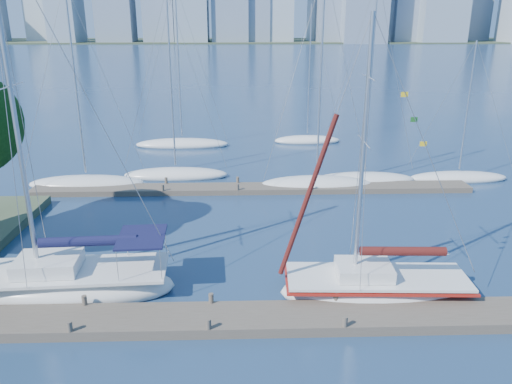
{
  "coord_description": "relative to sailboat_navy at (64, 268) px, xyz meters",
  "views": [
    {
      "loc": [
        1.25,
        -16.57,
        10.97
      ],
      "look_at": [
        1.89,
        4.0,
        4.0
      ],
      "focal_mm": 35.0,
      "sensor_mm": 36.0,
      "label": 1
    }
  ],
  "objects": [
    {
      "name": "ground",
      "position": [
        6.26,
        -2.58,
        -1.19
      ],
      "size": [
        700.0,
        700.0,
        0.0
      ],
      "primitive_type": "plane",
      "color": "navy",
      "rests_on": "ground"
    },
    {
      "name": "near_dock",
      "position": [
        6.26,
        -2.58,
        -0.99
      ],
      "size": [
        26.0,
        2.0,
        0.4
      ],
      "primitive_type": "cube",
      "color": "#51473B",
      "rests_on": "ground"
    },
    {
      "name": "far_dock",
      "position": [
        8.26,
        13.42,
        -1.01
      ],
      "size": [
        30.0,
        1.8,
        0.36
      ],
      "primitive_type": "cube",
      "color": "#51473B",
      "rests_on": "ground"
    },
    {
      "name": "far_shore",
      "position": [
        6.26,
        317.42,
        -1.19
      ],
      "size": [
        800.0,
        100.0,
        1.5
      ],
      "primitive_type": "cube",
      "color": "#38472D",
      "rests_on": "ground"
    },
    {
      "name": "sailboat_navy",
      "position": [
        0.0,
        0.0,
        0.0
      ],
      "size": [
        9.34,
        3.53,
        15.68
      ],
      "rotation": [
        0.0,
        0.0,
        0.06
      ],
      "color": "silver",
      "rests_on": "ground"
    },
    {
      "name": "sailboat_maroon",
      "position": [
        13.14,
        -0.67,
        -0.26
      ],
      "size": [
        8.2,
        2.99,
        11.96
      ],
      "rotation": [
        0.0,
        0.0,
        -0.04
      ],
      "color": "silver",
      "rests_on": "ground"
    },
    {
      "name": "bg_boat_0",
      "position": [
        -3.4,
        14.76,
        -0.91
      ],
      "size": [
        8.38,
        5.36,
        13.89
      ],
      "rotation": [
        0.0,
        0.0,
        0.41
      ],
      "color": "silver",
      "rests_on": "ground"
    },
    {
      "name": "bg_boat_1",
      "position": [
        2.62,
        16.8,
        -0.93
      ],
      "size": [
        7.99,
        3.32,
        13.47
      ],
      "rotation": [
        0.0,
        0.0,
        -0.15
      ],
      "color": "silver",
      "rests_on": "ground"
    },
    {
      "name": "bg_boat_3",
      "position": [
        12.79,
        14.06,
        -0.9
      ],
      "size": [
        8.28,
        4.69,
        14.82
      ],
      "rotation": [
        0.0,
        0.0,
        0.31
      ],
      "color": "silver",
      "rests_on": "ground"
    },
    {
      "name": "bg_boat_4",
      "position": [
        16.38,
        15.1,
        -0.92
      ],
      "size": [
        7.68,
        3.18,
        14.27
      ],
      "rotation": [
        0.0,
        0.0,
        0.14
      ],
      "color": "silver",
      "rests_on": "ground"
    },
    {
      "name": "bg_boat_5",
      "position": [
        23.49,
        15.46,
        -0.98
      ],
      "size": [
        7.4,
        4.72,
        10.21
      ],
      "rotation": [
        0.0,
        0.0,
        -0.42
      ],
      "color": "silver",
      "rests_on": "ground"
    },
    {
      "name": "bg_boat_6",
      "position": [
        2.02,
        26.71,
        -0.91
      ],
      "size": [
        8.95,
        4.43,
        14.69
      ],
      "rotation": [
        0.0,
        0.0,
        -0.26
      ],
      "color": "silver",
      "rests_on": "ground"
    },
    {
      "name": "bg_boat_7",
      "position": [
        13.94,
        28.05,
        -0.93
      ],
      "size": [
        6.4,
        2.22,
        12.93
      ],
      "rotation": [
        0.0,
        0.0,
        0.03
      ],
      "color": "silver",
      "rests_on": "ground"
    }
  ]
}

